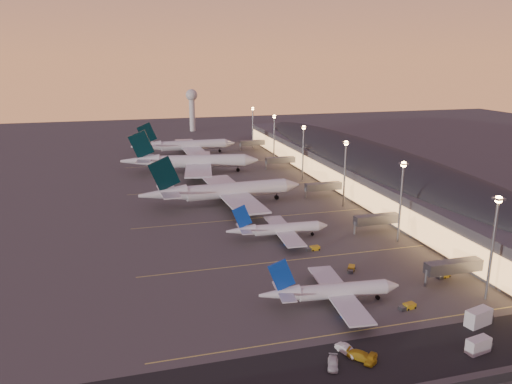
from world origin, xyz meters
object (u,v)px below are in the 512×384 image
object	(u,v)px
airliner_wide_far	(184,146)
service_van_d	(371,359)
service_van_b	(362,356)
baggage_tug_d	(351,269)
catering_truck_a	(479,317)
baggage_tug_c	(313,248)
airliner_wide_mid	(191,162)
catering_truck_b	(479,345)
baggage_tug_b	(444,275)
airliner_narrow_north	(278,229)
baggage_tug_a	(408,306)
airliner_wide_near	(223,191)
radar_tower	(192,103)
service_van_c	(347,350)
service_van_a	(333,363)
airliner_narrow_south	(331,291)

from	to	relation	value
airliner_wide_far	service_van_d	size ratio (longest dim) A/B	14.37
service_van_b	baggage_tug_d	bearing A→B (deg)	21.91
catering_truck_a	service_van_d	size ratio (longest dim) A/B	1.63
baggage_tug_c	airliner_wide_mid	bearing A→B (deg)	94.13
catering_truck_b	service_van_d	world-z (taller)	catering_truck_b
baggage_tug_b	service_van_b	size ratio (longest dim) A/B	0.72
airliner_narrow_north	catering_truck_a	bearing A→B (deg)	-64.93
baggage_tug_a	airliner_wide_mid	bearing A→B (deg)	90.87
airliner_wide_mid	airliner_wide_far	size ratio (longest dim) A/B	1.10
catering_truck_b	airliner_wide_near	bearing A→B (deg)	92.97
radar_tower	service_van_b	size ratio (longest dim) A/B	5.57
catering_truck_b	airliner_wide_mid	bearing A→B (deg)	89.71
service_van_d	service_van_b	bearing A→B (deg)	-177.42
baggage_tug_c	airliner_wide_far	bearing A→B (deg)	89.84
baggage_tug_d	catering_truck_a	bearing A→B (deg)	-124.72
airliner_wide_far	baggage_tug_a	size ratio (longest dim) A/B	14.30
radar_tower	baggage_tug_a	distance (m)	300.06
catering_truck_a	catering_truck_b	bearing A→B (deg)	-143.41
radar_tower	service_van_c	size ratio (longest dim) A/B	6.42
airliner_wide_far	service_van_a	world-z (taller)	airliner_wide_far
catering_truck_b	service_van_c	distance (m)	26.31
service_van_b	service_van_c	xyz separation A→B (m)	(-1.94, 2.70, -0.01)
airliner_narrow_south	service_van_b	size ratio (longest dim) A/B	5.91
airliner_narrow_south	airliner_wide_mid	xyz separation A→B (m)	(-11.46, 147.03, 2.47)
airliner_wide_far	catering_truck_a	size ratio (longest dim) A/B	8.81
airliner_wide_near	baggage_tug_a	size ratio (longest dim) A/B	15.01
baggage_tug_b	baggage_tug_d	bearing A→B (deg)	139.58
airliner_wide_far	service_van_c	xyz separation A→B (m)	(2.56, -217.57, -4.30)
service_van_c	airliner_wide_near	bearing A→B (deg)	70.86
service_van_a	service_van_d	xyz separation A→B (m)	(7.57, -0.61, 0.03)
airliner_wide_near	service_van_d	xyz separation A→B (m)	(5.32, -111.38, -4.64)
airliner_wide_mid	catering_truck_a	bearing A→B (deg)	-67.31
catering_truck_b	service_van_d	distance (m)	22.44
airliner_wide_mid	radar_tower	world-z (taller)	radar_tower
airliner_wide_far	service_van_c	world-z (taller)	airliner_wide_far
service_van_b	service_van_c	world-z (taller)	service_van_b
radar_tower	service_van_a	distance (m)	316.75
catering_truck_a	service_van_a	world-z (taller)	catering_truck_a
airliner_narrow_north	catering_truck_a	xyz separation A→B (m)	(25.71, -62.74, -1.37)
service_van_b	catering_truck_b	bearing A→B (deg)	-53.91
airliner_wide_mid	catering_truck_b	bearing A→B (deg)	-70.23
catering_truck_a	service_van_c	distance (m)	32.72
baggage_tug_a	service_van_b	size ratio (longest dim) A/B	0.74
baggage_tug_c	baggage_tug_b	bearing A→B (deg)	-52.05
airliner_wide_mid	airliner_narrow_north	bearing A→B (deg)	-73.25
catering_truck_a	baggage_tug_d	size ratio (longest dim) A/B	1.63
catering_truck_b	service_van_d	size ratio (longest dim) A/B	1.34
baggage_tug_d	service_van_c	size ratio (longest dim) A/B	0.86
airliner_wide_far	service_van_c	size ratio (longest dim) A/B	12.28
airliner_wide_near	baggage_tug_a	distance (m)	97.72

